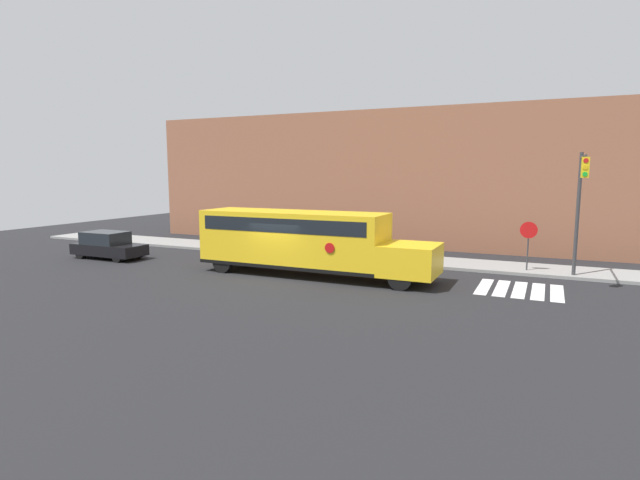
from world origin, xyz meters
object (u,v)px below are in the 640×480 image
object	(u,v)px
stop_sign	(528,239)
traffic_light	(580,197)
parked_car	(108,245)
school_bus	(303,239)

from	to	relation	value
stop_sign	traffic_light	world-z (taller)	traffic_light
stop_sign	traffic_light	bearing A→B (deg)	-34.37
parked_car	stop_sign	bearing A→B (deg)	13.80
stop_sign	parked_car	bearing A→B (deg)	-166.20
school_bus	stop_sign	distance (m)	10.70
school_bus	parked_car	bearing A→B (deg)	-177.81
school_bus	parked_car	world-z (taller)	school_bus
stop_sign	traffic_light	size ratio (longest dim) A/B	0.44
parked_car	stop_sign	xyz separation A→B (m)	(21.59, 5.30, 0.94)
school_bus	stop_sign	xyz separation A→B (m)	(9.54, 4.84, -0.03)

